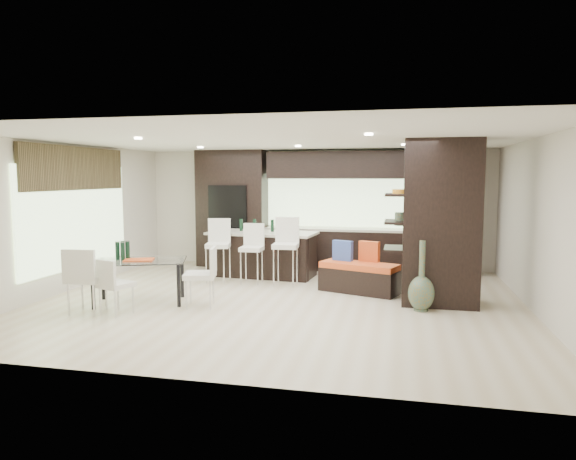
% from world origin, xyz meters
% --- Properties ---
extents(ground, '(8.00, 8.00, 0.00)m').
position_xyz_m(ground, '(0.00, 0.00, 0.00)').
color(ground, beige).
rests_on(ground, ground).
extents(back_wall, '(8.00, 0.02, 2.70)m').
position_xyz_m(back_wall, '(0.00, 3.50, 1.35)').
color(back_wall, silver).
rests_on(back_wall, ground).
extents(left_wall, '(0.02, 7.00, 2.70)m').
position_xyz_m(left_wall, '(-4.00, 0.00, 1.35)').
color(left_wall, silver).
rests_on(left_wall, ground).
extents(right_wall, '(0.02, 7.00, 2.70)m').
position_xyz_m(right_wall, '(4.00, 0.00, 1.35)').
color(right_wall, silver).
rests_on(right_wall, ground).
extents(ceiling, '(8.00, 7.00, 0.02)m').
position_xyz_m(ceiling, '(0.00, 0.00, 2.70)').
color(ceiling, white).
rests_on(ceiling, ground).
extents(window_left, '(0.04, 3.20, 1.90)m').
position_xyz_m(window_left, '(-3.96, 0.20, 1.35)').
color(window_left, '#B2D199').
rests_on(window_left, left_wall).
extents(window_back, '(3.40, 0.04, 1.20)m').
position_xyz_m(window_back, '(0.60, 3.46, 1.55)').
color(window_back, '#B2D199').
rests_on(window_back, back_wall).
extents(stone_accent, '(0.08, 3.00, 0.80)m').
position_xyz_m(stone_accent, '(-3.93, 0.20, 2.25)').
color(stone_accent, brown).
rests_on(stone_accent, left_wall).
extents(ceiling_spots, '(4.00, 3.00, 0.02)m').
position_xyz_m(ceiling_spots, '(0.00, 0.25, 2.68)').
color(ceiling_spots, white).
rests_on(ceiling_spots, ceiling).
extents(back_cabinetry, '(6.80, 0.68, 2.70)m').
position_xyz_m(back_cabinetry, '(0.50, 3.17, 1.35)').
color(back_cabinetry, black).
rests_on(back_cabinetry, ground).
extents(refrigerator, '(0.90, 0.68, 1.90)m').
position_xyz_m(refrigerator, '(-1.90, 3.12, 0.95)').
color(refrigerator, black).
rests_on(refrigerator, ground).
extents(partition_column, '(1.20, 0.80, 2.70)m').
position_xyz_m(partition_column, '(2.60, 0.40, 1.35)').
color(partition_column, black).
rests_on(partition_column, ground).
extents(kitchen_island, '(2.32, 1.15, 0.94)m').
position_xyz_m(kitchen_island, '(-0.89, 2.09, 0.47)').
color(kitchen_island, black).
rests_on(kitchen_island, ground).
extents(stool_left, '(0.53, 0.53, 1.02)m').
position_xyz_m(stool_left, '(-1.57, 1.28, 0.51)').
color(stool_left, silver).
rests_on(stool_left, ground).
extents(stool_mid, '(0.43, 0.43, 0.95)m').
position_xyz_m(stool_mid, '(-0.89, 1.30, 0.47)').
color(stool_mid, silver).
rests_on(stool_mid, ground).
extents(stool_right, '(0.50, 0.50, 1.06)m').
position_xyz_m(stool_right, '(-0.20, 1.27, 0.53)').
color(stool_right, silver).
rests_on(stool_right, ground).
extents(bench, '(1.51, 0.99, 0.54)m').
position_xyz_m(bench, '(1.25, 0.96, 0.27)').
color(bench, black).
rests_on(bench, ground).
extents(floor_vase, '(0.45, 0.45, 1.11)m').
position_xyz_m(floor_vase, '(2.30, -0.13, 0.56)').
color(floor_vase, '#4B5940').
rests_on(floor_vase, ground).
extents(dining_table, '(1.69, 1.29, 0.72)m').
position_xyz_m(dining_table, '(-2.26, -0.63, 0.36)').
color(dining_table, white).
rests_on(dining_table, ground).
extents(chair_near, '(0.55, 0.55, 0.80)m').
position_xyz_m(chair_near, '(-2.26, -1.34, 0.40)').
color(chair_near, silver).
rests_on(chair_near, ground).
extents(chair_far, '(0.56, 0.56, 0.94)m').
position_xyz_m(chair_far, '(-2.72, -1.38, 0.47)').
color(chair_far, silver).
rests_on(chair_far, ground).
extents(chair_end, '(0.58, 0.58, 0.89)m').
position_xyz_m(chair_end, '(-1.19, -0.63, 0.45)').
color(chair_end, silver).
rests_on(chair_end, ground).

